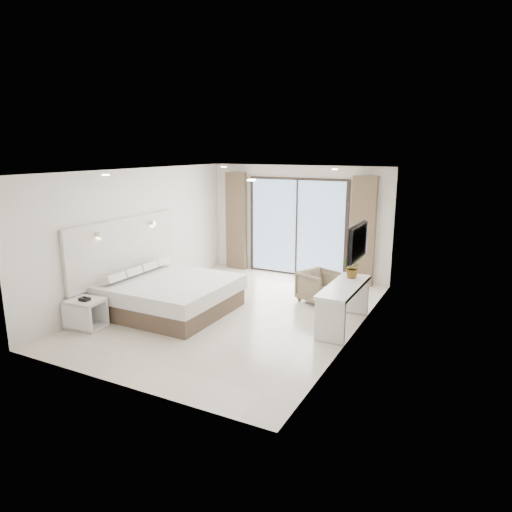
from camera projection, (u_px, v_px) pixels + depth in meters
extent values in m
plane|color=beige|center=(236.00, 313.00, 8.79)|extent=(6.20, 6.20, 0.00)
cube|color=silver|center=(298.00, 221.00, 11.16)|extent=(4.60, 0.02, 2.70)
cube|color=silver|center=(114.00, 289.00, 5.79)|extent=(4.60, 0.02, 2.70)
cube|color=silver|center=(139.00, 234.00, 9.50)|extent=(0.02, 6.20, 2.70)
cube|color=silver|center=(357.00, 257.00, 7.45)|extent=(0.02, 6.20, 2.70)
cube|color=white|center=(234.00, 171.00, 8.16)|extent=(4.60, 6.20, 0.02)
cube|color=beige|center=(125.00, 248.00, 9.10)|extent=(0.08, 3.00, 1.20)
cube|color=black|center=(359.00, 242.00, 7.65)|extent=(0.06, 1.00, 0.58)
cube|color=black|center=(356.00, 242.00, 7.67)|extent=(0.02, 1.04, 0.62)
cube|color=black|center=(297.00, 227.00, 11.17)|extent=(2.56, 0.04, 2.42)
cube|color=#89AFDC|center=(297.00, 228.00, 11.14)|extent=(2.40, 0.01, 2.30)
cube|color=brown|center=(236.00, 221.00, 11.79)|extent=(0.55, 0.14, 2.50)
cube|color=brown|center=(363.00, 232.00, 10.33)|extent=(0.55, 0.14, 2.50)
cylinder|color=white|center=(106.00, 175.00, 7.19)|extent=(0.12, 0.12, 0.02)
cylinder|color=white|center=(252.00, 180.00, 6.03)|extent=(0.12, 0.12, 0.02)
cylinder|color=white|center=(224.00, 167.00, 10.30)|extent=(0.12, 0.12, 0.02)
cylinder|color=white|center=(335.00, 169.00, 9.15)|extent=(0.12, 0.12, 0.02)
cube|color=brown|center=(171.00, 303.00, 8.85)|extent=(2.15, 2.04, 0.34)
cube|color=silver|center=(170.00, 287.00, 8.78)|extent=(2.24, 2.13, 0.28)
cube|color=white|center=(113.00, 281.00, 8.47)|extent=(0.28, 0.43, 0.14)
cube|color=white|center=(130.00, 275.00, 8.87)|extent=(0.28, 0.43, 0.14)
cube|color=white|center=(146.00, 269.00, 9.28)|extent=(0.28, 0.43, 0.14)
cube|color=white|center=(161.00, 264.00, 9.68)|extent=(0.28, 0.43, 0.14)
cube|color=silver|center=(85.00, 301.00, 7.92)|extent=(0.62, 0.53, 0.05)
cube|color=silver|center=(87.00, 326.00, 8.03)|extent=(0.62, 0.53, 0.05)
cube|color=silver|center=(77.00, 318.00, 7.79)|extent=(0.58, 0.11, 0.48)
cube|color=silver|center=(96.00, 310.00, 8.16)|extent=(0.58, 0.11, 0.48)
cube|color=black|center=(85.00, 299.00, 7.84)|extent=(0.17, 0.13, 0.06)
cube|color=silver|center=(344.00, 287.00, 7.93)|extent=(0.53, 1.69, 0.06)
cube|color=silver|center=(330.00, 322.00, 7.36)|extent=(0.51, 0.06, 0.71)
cube|color=silver|center=(355.00, 296.00, 8.68)|extent=(0.51, 0.06, 0.71)
imported|color=#33662D|center=(353.00, 270.00, 8.35)|extent=(0.36, 0.40, 0.31)
imported|color=#807154|center=(319.00, 285.00, 9.35)|extent=(0.87, 0.90, 0.72)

